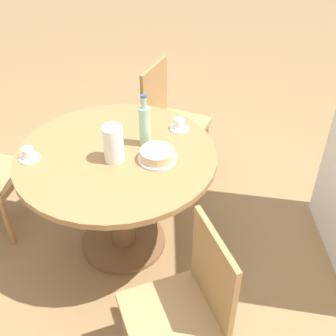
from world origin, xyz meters
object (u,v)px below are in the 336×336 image
cake_main (157,155)px  cup_a (29,155)px  cup_b (179,125)px  chair_a (184,307)px  chair_b (170,119)px  coffee_pot (114,143)px  water_bottle (145,125)px

cake_main → cup_a: (-0.02, -0.72, -0.00)m
cup_a → cup_b: size_ratio=1.00×
chair_a → chair_b: size_ratio=1.00×
coffee_pot → cake_main: size_ratio=1.12×
water_bottle → cup_a: size_ratio=2.68×
chair_a → cake_main: 0.84m
cup_b → water_bottle: bearing=-51.2°
water_bottle → cake_main: (0.16, 0.07, -0.10)m
chair_a → cup_b: bearing=160.0°
chair_a → cake_main: size_ratio=3.97×
chair_b → water_bottle: (0.76, -0.16, 0.41)m
coffee_pot → water_bottle: bearing=133.1°
coffee_pot → cup_a: size_ratio=2.08×
water_bottle → cup_b: (-0.16, 0.20, -0.10)m
cake_main → cup_b: cup_b is taller
water_bottle → chair_b: bearing=168.3°
chair_b → cup_a: 1.25m
chair_a → chair_b: 1.68m
chair_b → cup_b: (0.59, 0.05, 0.31)m
chair_a → water_bottle: bearing=172.5°
cup_b → chair_b: bearing=-175.5°
cup_b → chair_a: bearing=-0.3°
chair_a → cup_a: size_ratio=7.35×
coffee_pot → cup_a: (-0.01, -0.48, -0.09)m
cup_a → chair_b: bearing=138.1°
chair_a → water_bottle: size_ratio=2.74×
cup_a → coffee_pot: bearing=88.5°
cup_a → chair_a: bearing=47.3°
water_bottle → cup_b: 0.28m
water_bottle → cup_b: bearing=128.8°
chair_b → cake_main: chair_b is taller
chair_b → cake_main: (0.92, -0.09, 0.31)m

